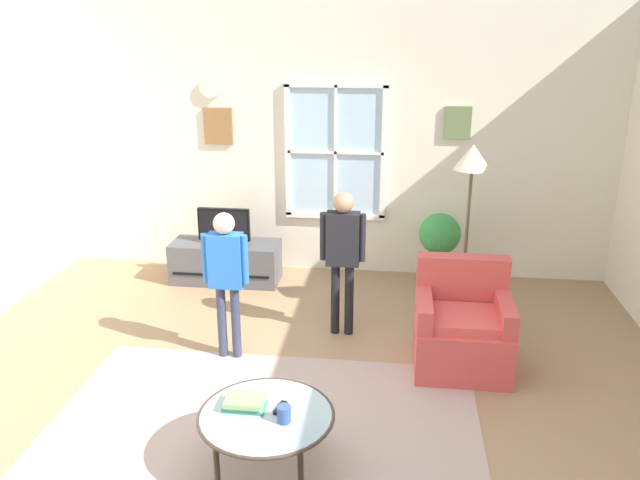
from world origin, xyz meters
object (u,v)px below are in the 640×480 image
at_px(book_stack, 245,403).
at_px(floor_lamp, 471,176).
at_px(coffee_table, 266,417).
at_px(person_black_shirt, 343,247).
at_px(potted_plant_by_window, 439,243).
at_px(person_blue_shirt, 226,269).
at_px(armchair, 462,329).
at_px(remote_near_books, 280,408).
at_px(cup, 284,414).
at_px(television, 224,225).
at_px(tv_stand, 226,262).

bearing_deg(book_stack, floor_lamp, 54.21).
relative_size(coffee_table, person_black_shirt, 0.64).
bearing_deg(potted_plant_by_window, person_blue_shirt, -136.67).
relative_size(armchair, remote_near_books, 6.21).
bearing_deg(person_blue_shirt, floor_lamp, 21.65).
bearing_deg(book_stack, cup, -22.50).
relative_size(coffee_table, cup, 8.10).
bearing_deg(person_black_shirt, armchair, -23.33).
bearing_deg(coffee_table, television, 109.66).
height_order(book_stack, potted_plant_by_window, potted_plant_by_window).
bearing_deg(tv_stand, book_stack, -72.59).
height_order(television, book_stack, television).
relative_size(armchair, potted_plant_by_window, 1.05).
distance_m(armchair, potted_plant_by_window, 1.64).
distance_m(television, person_blue_shirt, 1.71).
height_order(television, person_blue_shirt, person_blue_shirt).
bearing_deg(book_stack, tv_stand, 107.41).
bearing_deg(potted_plant_by_window, remote_near_books, -110.55).
distance_m(armchair, coffee_table, 2.00).
height_order(person_black_shirt, person_blue_shirt, person_black_shirt).
distance_m(remote_near_books, person_black_shirt, 1.93).
distance_m(television, coffee_table, 3.22).
distance_m(potted_plant_by_window, floor_lamp, 1.34).
bearing_deg(coffee_table, remote_near_books, 38.18).
bearing_deg(person_black_shirt, remote_near_books, -96.80).
xyz_separation_m(coffee_table, person_blue_shirt, (-0.61, 1.39, 0.42)).
bearing_deg(coffee_table, person_blue_shirt, 113.66).
relative_size(cup, floor_lamp, 0.06).
bearing_deg(floor_lamp, person_black_shirt, -167.12).
height_order(coffee_table, remote_near_books, remote_near_books).
xyz_separation_m(television, person_black_shirt, (1.38, -1.09, 0.19)).
xyz_separation_m(tv_stand, person_black_shirt, (1.38, -1.09, 0.62)).
bearing_deg(person_blue_shirt, television, 106.09).
relative_size(television, remote_near_books, 4.04).
height_order(person_blue_shirt, floor_lamp, floor_lamp).
height_order(tv_stand, cup, cup).
bearing_deg(armchair, book_stack, -135.76).
distance_m(person_black_shirt, potted_plant_by_window, 1.54).
bearing_deg(potted_plant_by_window, tv_stand, -177.72).
height_order(remote_near_books, person_black_shirt, person_black_shirt).
bearing_deg(remote_near_books, book_stack, -177.02).
xyz_separation_m(remote_near_books, person_blue_shirt, (-0.69, 1.33, 0.39)).
distance_m(armchair, cup, 1.97).
height_order(remote_near_books, floor_lamp, floor_lamp).
bearing_deg(cup, potted_plant_by_window, 70.95).
xyz_separation_m(armchair, person_black_shirt, (-1.03, 0.44, 0.51)).
bearing_deg(remote_near_books, person_blue_shirt, 117.37).
height_order(tv_stand, remote_near_books, tv_stand).
bearing_deg(coffee_table, person_black_shirt, 81.13).
distance_m(book_stack, person_black_shirt, 1.98).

